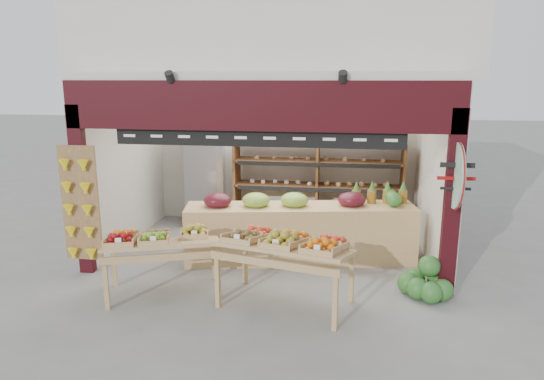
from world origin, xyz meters
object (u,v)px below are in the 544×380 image
Objects in this scene: back_shelving at (318,168)px; refrigerator at (206,178)px; display_table_left at (155,241)px; display_table_right at (286,244)px; watermelon_pile at (426,283)px; mid_counter at (299,231)px; cardboard_stack at (211,234)px.

back_shelving is 1.71× the size of refrigerator.
display_table_left is at bearing -121.04° from back_shelving.
refrigerator reaches higher than display_table_right.
display_table_right reaches higher than watermelon_pile.
mid_counter is at bearing 40.09° from display_table_left.
watermelon_pile is at bearing -23.10° from cardboard_stack.
mid_counter is 2.17× the size of display_table_left.
back_shelving is 1.90× the size of display_table_left.
refrigerator is 1.04× the size of display_table_right.
refrigerator reaches higher than display_table_left.
display_table_right reaches higher than cardboard_stack.
back_shelving is at bearing 38.58° from cardboard_stack.
cardboard_stack is 0.27× the size of mid_counter.
display_table_left is at bearing 177.56° from display_table_right.
back_shelving is 0.87× the size of mid_counter.
cardboard_stack is 0.55× the size of display_table_right.
display_table_right reaches higher than display_table_left.
mid_counter is at bearing 149.66° from watermelon_pile.
mid_counter is at bearing 89.10° from display_table_right.
refrigerator is (-2.33, -0.01, -0.26)m from back_shelving.
back_shelving is 2.35m from refrigerator.
cardboard_stack is at bearing 156.90° from watermelon_pile.
cardboard_stack is (0.50, -1.45, -0.74)m from refrigerator.
watermelon_pile is (3.56, -1.52, -0.06)m from cardboard_stack.
display_table_left is 0.93× the size of display_table_right.
back_shelving reaches higher than cardboard_stack.
cardboard_stack is 2.71m from display_table_right.
refrigerator is 2.64× the size of watermelon_pile.
cardboard_stack is at bearing -141.42° from back_shelving.
mid_counter reaches higher than display_table_left.
back_shelving is at bearing 84.39° from mid_counter.
back_shelving is 3.58m from display_table_right.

